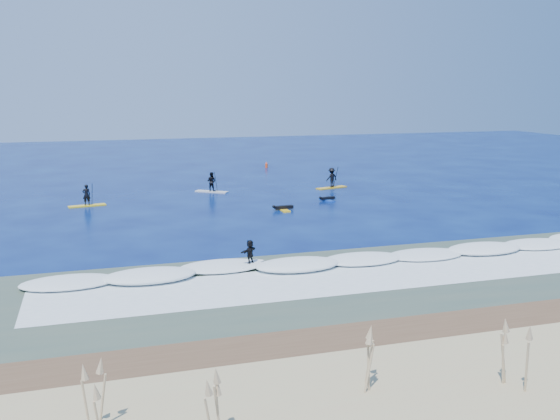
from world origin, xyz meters
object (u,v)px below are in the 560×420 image
object	(u,v)px
wave_surfer	(250,254)
sup_paddler_left	(87,198)
sup_paddler_right	(332,179)
marker_buoy	(266,165)
sup_paddler_center	(211,183)
prone_paddler_near	(283,208)
prone_paddler_far	(327,199)

from	to	relation	value
wave_surfer	sup_paddler_left	bearing A→B (deg)	72.13
sup_paddler_right	wave_surfer	size ratio (longest dim) A/B	1.83
sup_paddler_left	marker_buoy	bearing A→B (deg)	33.14
sup_paddler_right	sup_paddler_center	bearing A→B (deg)	157.32
prone_paddler_near	marker_buoy	xyz separation A→B (m)	(5.99, 26.31, 0.18)
sup_paddler_center	sup_paddler_right	bearing A→B (deg)	30.50
sup_paddler_left	sup_paddler_center	size ratio (longest dim) A/B	1.03
sup_paddler_left	prone_paddler_far	bearing A→B (deg)	-19.37
prone_paddler_near	marker_buoy	world-z (taller)	marker_buoy
sup_paddler_right	prone_paddler_near	bearing A→B (deg)	-147.90
sup_paddler_right	prone_paddler_far	bearing A→B (deg)	-132.44
sup_paddler_right	prone_paddler_near	world-z (taller)	sup_paddler_right
sup_paddler_right	marker_buoy	distance (m)	17.13
sup_paddler_right	wave_surfer	bearing A→B (deg)	-138.07
wave_surfer	marker_buoy	xyz separation A→B (m)	(12.59, 41.59, -0.48)
sup_paddler_right	marker_buoy	bearing A→B (deg)	79.01
sup_paddler_center	wave_surfer	xyz separation A→B (m)	(-2.71, -25.65, -0.02)
marker_buoy	wave_surfer	bearing A→B (deg)	-106.85
sup_paddler_center	prone_paddler_near	distance (m)	11.11
prone_paddler_far	marker_buoy	size ratio (longest dim) A/B	2.57
sup_paddler_right	sup_paddler_left	bearing A→B (deg)	169.84
prone_paddler_near	wave_surfer	distance (m)	16.65
sup_paddler_center	prone_paddler_far	world-z (taller)	sup_paddler_center
sup_paddler_left	sup_paddler_right	xyz separation A→B (m)	(23.18, 2.98, 0.25)
sup_paddler_left	wave_surfer	xyz separation A→B (m)	(8.65, -21.60, 0.15)
sup_paddler_left	wave_surfer	size ratio (longest dim) A/B	1.67
sup_paddler_center	sup_paddler_left	bearing A→B (deg)	-124.67
sup_paddler_center	prone_paddler_far	bearing A→B (deg)	-3.87
sup_paddler_left	prone_paddler_near	xyz separation A→B (m)	(15.25, -6.33, -0.51)
sup_paddler_right	wave_surfer	xyz separation A→B (m)	(-14.53, -24.58, -0.10)
sup_paddler_center	sup_paddler_right	world-z (taller)	sup_paddler_right
wave_surfer	marker_buoy	bearing A→B (deg)	33.46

